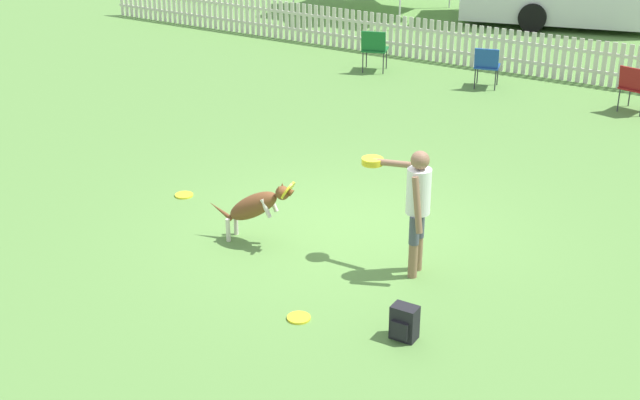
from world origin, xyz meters
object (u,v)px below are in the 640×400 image
Objects in this scene: backpack_on_grass at (404,323)px; frisbee_near_handler at (299,318)px; frisbee_near_dog at (184,195)px; handler_person at (415,198)px; folding_chair_center at (487,64)px; folding_chair_blue_left at (635,85)px; leaping_dog at (256,205)px; folding_chair_green_right at (374,47)px.

frisbee_near_handler is at bearing -168.37° from backpack_on_grass.
backpack_on_grass is at bearing -21.84° from frisbee_near_dog.
folding_chair_center is (-2.00, 7.48, -0.47)m from handler_person.
frisbee_near_handler is 0.30× the size of folding_chair_blue_left.
folding_chair_blue_left is at bearing 88.42° from backpack_on_grass.
frisbee_near_dog is (-3.14, 1.94, 0.00)m from frisbee_near_handler.
frisbee_near_handler is at bearing 94.11° from folding_chair_blue_left.
frisbee_near_handler is 0.31× the size of folding_chair_center.
leaping_dog is (-2.00, -0.30, -0.45)m from handler_person.
backpack_on_grass is at bearing -165.71° from handler_person.
folding_chair_green_right is at bearing 113.09° from frisbee_near_handler.
folding_chair_green_right is (-5.20, -0.03, 0.02)m from folding_chair_blue_left.
frisbee_near_dog is 8.38m from folding_chair_blue_left.
backpack_on_grass is (4.27, -1.71, 0.17)m from frisbee_near_dog.
folding_chair_center is at bearing 6.72° from handler_person.
handler_person is 7.48m from folding_chair_blue_left.
frisbee_near_dog is 0.30× the size of folding_chair_blue_left.
folding_chair_center is (-1.43, 9.05, 0.47)m from frisbee_near_handler.
folding_chair_blue_left is (0.80, 7.42, -0.45)m from handler_person.
folding_chair_green_right is at bearing 95.59° from frisbee_near_dog.
backpack_on_grass is at bearing 91.92° from folding_chair_center.
handler_person is 2.07m from leaping_dog.
backpack_on_grass is (0.56, -1.34, -0.77)m from handler_person.
handler_person is at bearing 102.59° from folding_chair_green_right.
folding_chair_center is at bearing 106.17° from backpack_on_grass.
frisbee_near_dog is at bearing 158.16° from backpack_on_grass.
backpack_on_grass is at bearing 59.66° from leaping_dog.
frisbee_near_dog is (-3.71, 0.37, -0.94)m from handler_person.
frisbee_near_handler is 9.18m from folding_chair_center.
folding_chair_green_right reaches higher than frisbee_near_dog.
leaping_dog is 1.49× the size of folding_chair_center.
frisbee_near_handler is 1.00× the size of frisbee_near_dog.
folding_chair_center is at bearing 171.75° from leaping_dog.
folding_chair_blue_left is 2.80m from folding_chair_center.
folding_chair_blue_left reaches higher than backpack_on_grass.
handler_person is 1.27× the size of leaping_dog.
leaping_dog is 1.42× the size of folding_chair_blue_left.
folding_chair_green_right is (-3.82, 8.96, 0.51)m from frisbee_near_handler.
folding_chair_blue_left reaches higher than frisbee_near_dog.
folding_chair_center is at bearing 76.49° from frisbee_near_dog.
handler_person reaches higher than leaping_dog.
folding_chair_blue_left reaches higher than folding_chair_center.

